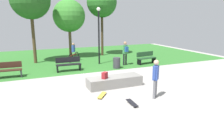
{
  "coord_description": "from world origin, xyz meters",
  "views": [
    {
      "loc": [
        -2.88,
        -10.23,
        3.31
      ],
      "look_at": [
        1.12,
        -0.84,
        0.94
      ],
      "focal_mm": 32.64,
      "sensor_mm": 36.0,
      "label": 1
    }
  ],
  "objects_px": {
    "cyclist_on_bicycle": "(74,53)",
    "tree_tall_oak": "(69,16)",
    "skateboard_spare": "(132,103)",
    "park_bench_near_lamppost": "(146,57)",
    "skater_performing_trick": "(156,76)",
    "park_bench_near_path": "(7,70)",
    "pedestrian_with_backpack": "(125,51)",
    "skateboard_by_ledge": "(102,95)",
    "tree_broad_elm": "(30,0)",
    "trash_bin": "(117,63)",
    "concrete_ledge": "(114,81)",
    "tree_young_birch": "(102,2)",
    "backpack_on_ledge": "(105,75)",
    "lamp_post": "(99,30)",
    "park_bench_center_lawn": "(68,64)"
  },
  "relations": [
    {
      "from": "pedestrian_with_backpack",
      "to": "skater_performing_trick",
      "type": "bearing_deg",
      "value": -105.39
    },
    {
      "from": "skateboard_by_ledge",
      "to": "trash_bin",
      "type": "distance_m",
      "value": 5.44
    },
    {
      "from": "backpack_on_ledge",
      "to": "park_bench_near_lamppost",
      "type": "height_order",
      "value": "park_bench_near_lamppost"
    },
    {
      "from": "skateboard_spare",
      "to": "tree_broad_elm",
      "type": "bearing_deg",
      "value": 107.21
    },
    {
      "from": "skateboard_by_ledge",
      "to": "park_bench_near_lamppost",
      "type": "relative_size",
      "value": 0.46
    },
    {
      "from": "lamp_post",
      "to": "cyclist_on_bicycle",
      "type": "xyz_separation_m",
      "value": [
        -1.55,
        1.87,
        -1.92
      ]
    },
    {
      "from": "concrete_ledge",
      "to": "tree_tall_oak",
      "type": "xyz_separation_m",
      "value": [
        -0.36,
        8.86,
        3.37
      ]
    },
    {
      "from": "park_bench_center_lawn",
      "to": "lamp_post",
      "type": "bearing_deg",
      "value": 26.6
    },
    {
      "from": "tree_tall_oak",
      "to": "pedestrian_with_backpack",
      "type": "relative_size",
      "value": 2.85
    },
    {
      "from": "tree_broad_elm",
      "to": "cyclist_on_bicycle",
      "type": "height_order",
      "value": "tree_broad_elm"
    },
    {
      "from": "park_bench_center_lawn",
      "to": "skater_performing_trick",
      "type": "bearing_deg",
      "value": -68.16
    },
    {
      "from": "cyclist_on_bicycle",
      "to": "tree_tall_oak",
      "type": "bearing_deg",
      "value": 86.39
    },
    {
      "from": "skateboard_spare",
      "to": "tree_young_birch",
      "type": "height_order",
      "value": "tree_young_birch"
    },
    {
      "from": "park_bench_near_path",
      "to": "trash_bin",
      "type": "height_order",
      "value": "park_bench_near_path"
    },
    {
      "from": "tree_tall_oak",
      "to": "trash_bin",
      "type": "bearing_deg",
      "value": -68.6
    },
    {
      "from": "skateboard_spare",
      "to": "park_bench_near_lamppost",
      "type": "xyz_separation_m",
      "value": [
        4.72,
        6.42,
        0.42
      ]
    },
    {
      "from": "park_bench_near_path",
      "to": "tree_broad_elm",
      "type": "relative_size",
      "value": 0.26
    },
    {
      "from": "backpack_on_ledge",
      "to": "trash_bin",
      "type": "bearing_deg",
      "value": -157.74
    },
    {
      "from": "tree_broad_elm",
      "to": "trash_bin",
      "type": "xyz_separation_m",
      "value": [
        5.11,
        -4.12,
        -4.38
      ]
    },
    {
      "from": "backpack_on_ledge",
      "to": "pedestrian_with_backpack",
      "type": "bearing_deg",
      "value": -162.91
    },
    {
      "from": "backpack_on_ledge",
      "to": "lamp_post",
      "type": "distance_m",
      "value": 6.05
    },
    {
      "from": "skater_performing_trick",
      "to": "park_bench_near_path",
      "type": "height_order",
      "value": "skater_performing_trick"
    },
    {
      "from": "skateboard_by_ledge",
      "to": "tree_young_birch",
      "type": "relative_size",
      "value": 0.12
    },
    {
      "from": "backpack_on_ledge",
      "to": "tree_tall_oak",
      "type": "relative_size",
      "value": 0.06
    },
    {
      "from": "skateboard_by_ledge",
      "to": "cyclist_on_bicycle",
      "type": "relative_size",
      "value": 0.5
    },
    {
      "from": "skater_performing_trick",
      "to": "park_bench_near_lamppost",
      "type": "height_order",
      "value": "skater_performing_trick"
    },
    {
      "from": "skater_performing_trick",
      "to": "concrete_ledge",
      "type": "bearing_deg",
      "value": 114.37
    },
    {
      "from": "concrete_ledge",
      "to": "tree_young_birch",
      "type": "xyz_separation_m",
      "value": [
        2.67,
        8.92,
        4.57
      ]
    },
    {
      "from": "concrete_ledge",
      "to": "cyclist_on_bicycle",
      "type": "xyz_separation_m",
      "value": [
        -0.46,
        7.23,
        0.38
      ]
    },
    {
      "from": "lamp_post",
      "to": "cyclist_on_bicycle",
      "type": "relative_size",
      "value": 2.76
    },
    {
      "from": "tree_broad_elm",
      "to": "trash_bin",
      "type": "relative_size",
      "value": 8.29
    },
    {
      "from": "skateboard_by_ledge",
      "to": "tree_broad_elm",
      "type": "relative_size",
      "value": 0.12
    },
    {
      "from": "trash_bin",
      "to": "skateboard_by_ledge",
      "type": "bearing_deg",
      "value": -121.21
    },
    {
      "from": "skater_performing_trick",
      "to": "park_bench_near_lamppost",
      "type": "xyz_separation_m",
      "value": [
        3.47,
        6.19,
        -0.5
      ]
    },
    {
      "from": "park_bench_center_lawn",
      "to": "pedestrian_with_backpack",
      "type": "relative_size",
      "value": 0.91
    },
    {
      "from": "concrete_ledge",
      "to": "tree_broad_elm",
      "type": "xyz_separation_m",
      "value": [
        -3.38,
        7.66,
        4.5
      ]
    },
    {
      "from": "concrete_ledge",
      "to": "tree_young_birch",
      "type": "height_order",
      "value": "tree_young_birch"
    },
    {
      "from": "skater_performing_trick",
      "to": "skateboard_spare",
      "type": "height_order",
      "value": "skater_performing_trick"
    },
    {
      "from": "skateboard_by_ledge",
      "to": "tree_tall_oak",
      "type": "bearing_deg",
      "value": 85.81
    },
    {
      "from": "skateboard_spare",
      "to": "concrete_ledge",
      "type": "bearing_deg",
      "value": 83.37
    },
    {
      "from": "backpack_on_ledge",
      "to": "trash_bin",
      "type": "height_order",
      "value": "backpack_on_ledge"
    },
    {
      "from": "pedestrian_with_backpack",
      "to": "cyclist_on_bicycle",
      "type": "relative_size",
      "value": 1.16
    },
    {
      "from": "backpack_on_ledge",
      "to": "skateboard_by_ledge",
      "type": "relative_size",
      "value": 0.42
    },
    {
      "from": "backpack_on_ledge",
      "to": "tree_broad_elm",
      "type": "bearing_deg",
      "value": -105.84
    },
    {
      "from": "cyclist_on_bicycle",
      "to": "backpack_on_ledge",
      "type": "bearing_deg",
      "value": -90.93
    },
    {
      "from": "tree_tall_oak",
      "to": "lamp_post",
      "type": "relative_size",
      "value": 1.2
    },
    {
      "from": "park_bench_near_lamppost",
      "to": "trash_bin",
      "type": "height_order",
      "value": "park_bench_near_lamppost"
    },
    {
      "from": "backpack_on_ledge",
      "to": "tree_broad_elm",
      "type": "distance_m",
      "value": 9.24
    },
    {
      "from": "concrete_ledge",
      "to": "tree_young_birch",
      "type": "distance_m",
      "value": 10.37
    },
    {
      "from": "skateboard_by_ledge",
      "to": "cyclist_on_bicycle",
      "type": "xyz_separation_m",
      "value": [
        0.63,
        8.33,
        0.57
      ]
    }
  ]
}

